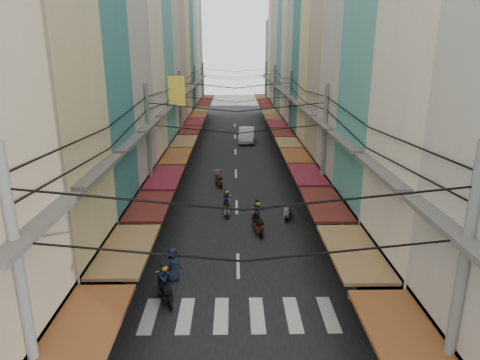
{
  "coord_description": "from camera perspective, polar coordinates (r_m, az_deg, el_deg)",
  "views": [
    {
      "loc": [
        -0.19,
        -20.42,
        9.92
      ],
      "look_at": [
        0.2,
        5.03,
        2.18
      ],
      "focal_mm": 32.0,
      "sensor_mm": 36.0,
      "label": 1
    }
  ],
  "objects": [
    {
      "name": "moving_scooters",
      "position": [
        24.45,
        -0.99,
        -5.63
      ],
      "size": [
        6.52,
        17.28,
        2.02
      ],
      "color": "black",
      "rests_on": "ground"
    },
    {
      "name": "bicycle",
      "position": [
        21.48,
        20.67,
        -11.79
      ],
      "size": [
        1.66,
        0.65,
        1.13
      ],
      "primitive_type": "imported",
      "rotation": [
        0.0,
        0.0,
        1.55
      ],
      "color": "black",
      "rests_on": "ground"
    },
    {
      "name": "white_car",
      "position": [
        48.39,
        0.88,
        5.09
      ],
      "size": [
        5.82,
        2.51,
        2.02
      ],
      "primitive_type": "imported",
      "rotation": [
        0.0,
        0.0,
        -0.05
      ],
      "color": "#B8B8BD",
      "rests_on": "ground"
    },
    {
      "name": "sidewalk_right",
      "position": [
        42.15,
        8.28,
        3.17
      ],
      "size": [
        3.0,
        80.0,
        0.06
      ],
      "primitive_type": "cube",
      "color": "slate",
      "rests_on": "ground"
    },
    {
      "name": "parked_scooters",
      "position": [
        19.02,
        12.87,
        -13.42
      ],
      "size": [
        13.25,
        13.93,
        0.92
      ],
      "color": "black",
      "rests_on": "ground"
    },
    {
      "name": "sidewalk_left",
      "position": [
        42.09,
        -9.5,
        3.09
      ],
      "size": [
        3.0,
        80.0,
        0.06
      ],
      "primitive_type": "cube",
      "color": "slate",
      "rests_on": "ground"
    },
    {
      "name": "pedestrians",
      "position": [
        24.16,
        -10.88,
        -4.98
      ],
      "size": [
        12.34,
        14.25,
        2.23
      ],
      "color": "black",
      "rests_on": "ground"
    },
    {
      "name": "ground",
      "position": [
        22.71,
        -0.32,
        -8.99
      ],
      "size": [
        160.0,
        160.0,
        0.0
      ],
      "primitive_type": "plane",
      "color": "slate",
      "rests_on": "ground"
    },
    {
      "name": "road",
      "position": [
        41.62,
        -0.61,
        3.14
      ],
      "size": [
        10.0,
        80.0,
        0.02
      ],
      "primitive_type": "cube",
      "color": "black",
      "rests_on": "ground"
    },
    {
      "name": "traffic_sign",
      "position": [
        20.25,
        13.5,
        -6.67
      ],
      "size": [
        0.1,
        0.6,
        2.74
      ],
      "color": "slate",
      "rests_on": "ground"
    },
    {
      "name": "market_umbrella",
      "position": [
        20.92,
        17.27,
        -5.28
      ],
      "size": [
        2.47,
        2.47,
        2.6
      ],
      "color": "#B2B2B7",
      "rests_on": "ground"
    },
    {
      "name": "building_row_right",
      "position": [
        37.75,
        11.97,
        15.8
      ],
      "size": [
        7.8,
        68.98,
        22.59
      ],
      "color": "teal",
      "rests_on": "ground"
    },
    {
      "name": "utility_poles",
      "position": [
        35.59,
        -0.59,
        11.55
      ],
      "size": [
        10.2,
        66.13,
        8.2
      ],
      "color": "slate",
      "rests_on": "ground"
    },
    {
      "name": "building_row_left",
      "position": [
        37.78,
        -13.24,
        16.28
      ],
      "size": [
        7.8,
        67.67,
        23.7
      ],
      "color": "beige",
      "rests_on": "ground"
    },
    {
      "name": "crosswalk",
      "position": [
        17.49,
        -0.11,
        -17.54
      ],
      "size": [
        7.55,
        2.4,
        0.01
      ],
      "color": "silver",
      "rests_on": "ground"
    }
  ]
}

